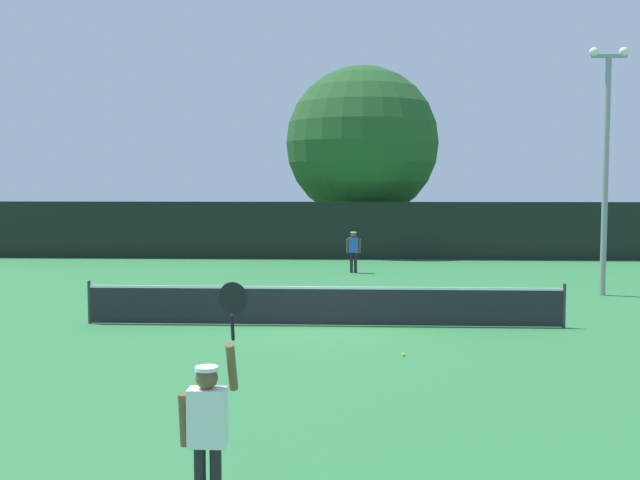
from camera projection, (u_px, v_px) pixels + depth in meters
The scene contains 11 objects.
ground_plane at pixel (323, 325), 18.24m from camera, with size 120.00×120.00×0.00m, color #2D723D.
tennis_net at pixel (323, 305), 18.21m from camera, with size 11.70×0.08×1.07m.
perimeter_fence at pixel (338, 230), 34.66m from camera, with size 36.39×0.12×2.67m, color black.
player_serving at pixel (209, 420), 7.50m from camera, with size 0.68×0.39×2.45m.
player_receiving at pixel (353, 248), 29.21m from camera, with size 0.57×0.24×1.61m.
tennis_ball at pixel (404, 354), 14.96m from camera, with size 0.07×0.07×0.07m, color #CCE033.
light_pole at pixel (606, 155), 22.99m from camera, with size 1.18×0.28×7.64m.
large_tree at pixel (362, 143), 38.21m from camera, with size 7.82×7.82×9.52m.
parked_car_near at pixel (210, 232), 42.38m from camera, with size 2.38×4.40×1.69m.
parked_car_mid at pixel (285, 232), 42.47m from camera, with size 2.38×4.39×1.69m.
parked_car_far at pixel (369, 235), 39.93m from camera, with size 2.46×4.42×1.69m.
Camera 1 is at (0.77, -18.03, 3.42)m, focal length 41.85 mm.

